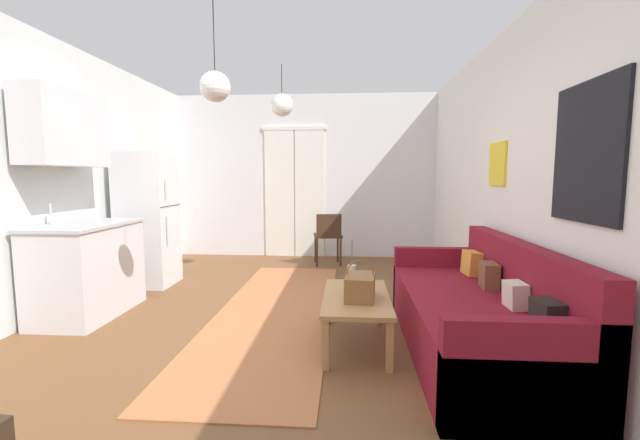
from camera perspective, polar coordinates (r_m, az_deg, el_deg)
name	(u,v)px	position (r m, az deg, el deg)	size (l,w,h in m)	color
ground_plane	(260,345)	(3.58, -8.46, -17.16)	(4.95, 7.79, 0.10)	brown
wall_back	(305,177)	(6.89, -2.16, 6.10)	(4.55, 0.13, 2.73)	silver
wall_right	(544,176)	(3.54, 29.20, 5.46)	(0.12, 7.39, 2.73)	white
area_rug	(276,311)	(4.21, -6.33, -12.66)	(1.13, 3.78, 0.01)	#B26B42
couch	(480,317)	(3.43, 21.73, -12.66)	(0.91, 2.19, 0.86)	maroon
coffee_table	(356,302)	(3.34, 5.17, -11.46)	(0.53, 1.02, 0.40)	#B27F4C
bamboo_vase	(352,275)	(3.58, 4.53, -7.81)	(0.08, 0.08, 0.41)	beige
handbag	(360,287)	(3.21, 5.71, -9.38)	(0.25, 0.35, 0.32)	brown
refrigerator	(148,219)	(5.47, -23.25, 0.08)	(0.63, 0.58, 1.66)	white
kitchen_counter	(81,233)	(4.54, -30.77, -1.62)	(0.64, 1.07, 2.16)	silver
accent_chair	(328,235)	(6.18, 1.15, -2.08)	(0.47, 0.46, 0.80)	#382619
pendant_lamp_near	(215,87)	(3.26, -14.66, 17.85)	(0.23, 0.23, 0.81)	black
pendant_lamp_far	(282,105)	(5.16, -5.43, 15.93)	(0.28, 0.28, 0.63)	black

